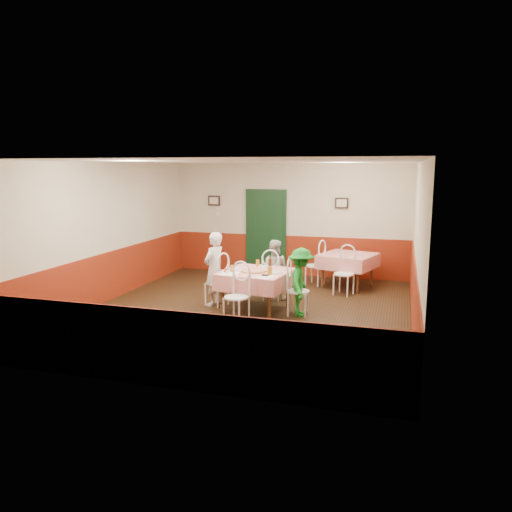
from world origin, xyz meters
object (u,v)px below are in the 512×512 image
(pizza, at_px, (254,271))
(glass_b, at_px, (270,271))
(chair_left, at_px, (217,283))
(chair_far, at_px, (273,278))
(glass_c, at_px, (258,263))
(wallet, at_px, (265,275))
(diner_right, at_px, (301,282))
(diner_far, at_px, (274,270))
(chair_second_a, at_px, (315,266))
(glass_a, at_px, (232,269))
(second_table, at_px, (348,271))
(chair_right, at_px, (298,291))
(chair_near, at_px, (236,297))
(beer_bottle, at_px, (270,262))
(main_table, at_px, (256,291))
(diner_left, at_px, (214,269))
(chair_second_b, at_px, (344,274))

(pizza, distance_m, glass_b, 0.42)
(chair_left, relative_size, chair_far, 1.00)
(chair_left, distance_m, glass_c, 0.90)
(wallet, distance_m, diner_right, 0.68)
(glass_b, height_order, diner_right, diner_right)
(wallet, relative_size, diner_far, 0.09)
(chair_second_a, relative_size, diner_far, 0.72)
(glass_b, relative_size, diner_right, 0.12)
(pizza, bearing_deg, glass_a, -158.71)
(second_table, relative_size, chair_left, 1.24)
(chair_right, xyz_separation_m, chair_near, (-0.96, -0.73, 0.00))
(chair_right, xyz_separation_m, glass_a, (-1.25, -0.10, 0.37))
(diner_far, bearing_deg, beer_bottle, 92.98)
(beer_bottle, xyz_separation_m, diner_right, (0.71, -0.48, -0.24))
(chair_near, bearing_deg, chair_second_a, 90.18)
(chair_right, bearing_deg, main_table, 80.72)
(diner_left, bearing_deg, glass_a, 72.63)
(main_table, distance_m, beer_bottle, 0.64)
(diner_left, distance_m, diner_right, 1.80)
(diner_far, bearing_deg, chair_second_b, -154.12)
(glass_b, bearing_deg, glass_a, 175.88)
(chair_near, xyz_separation_m, diner_left, (-0.78, 0.96, 0.28))
(chair_left, xyz_separation_m, chair_far, (0.96, 0.73, 0.00))
(glass_b, distance_m, diner_left, 1.29)
(glass_b, bearing_deg, pizza, 151.00)
(pizza, relative_size, wallet, 4.22)
(wallet, bearing_deg, glass_c, 122.25)
(chair_second_b, bearing_deg, chair_far, -132.01)
(second_table, distance_m, chair_left, 3.26)
(chair_second_a, bearing_deg, glass_b, 8.96)
(glass_c, xyz_separation_m, wallet, (0.37, -0.80, -0.05))
(glass_b, height_order, beer_bottle, beer_bottle)
(chair_left, relative_size, wallet, 8.18)
(glass_c, bearing_deg, diner_far, 64.09)
(chair_second_b, height_order, diner_right, diner_right)
(chair_right, height_order, diner_left, diner_left)
(pizza, bearing_deg, glass_c, 97.93)
(second_table, height_order, chair_left, chair_left)
(chair_second_b, height_order, glass_a, chair_second_b)
(chair_right, height_order, diner_right, diner_right)
(chair_second_b, bearing_deg, pizza, -113.92)
(glass_a, height_order, diner_right, diner_right)
(beer_bottle, height_order, wallet, beer_bottle)
(glass_a, bearing_deg, beer_bottle, 44.25)
(chair_far, height_order, diner_right, diner_right)
(diner_right, bearing_deg, main_table, 75.23)
(chair_right, xyz_separation_m, chair_second_b, (0.63, 1.77, 0.00))
(chair_right, height_order, chair_second_b, same)
(second_table, height_order, diner_right, diner_right)
(chair_right, relative_size, diner_far, 0.72)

